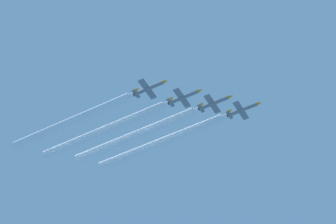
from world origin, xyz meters
name	(u,v)px	position (x,y,z in m)	size (l,w,h in m)	color
jet_lead	(243,109)	(-11.92, 10.48, 166.86)	(8.62, 12.56, 3.02)	slate
jet_second_echelon	(215,103)	(-4.47, 3.74, 166.40)	(8.62, 12.56, 3.02)	slate
jet_third_echelon	(184,97)	(3.82, -2.97, 164.65)	(8.62, 12.56, 3.02)	slate
jet_fourth_echelon	(150,88)	(12.63, -10.53, 164.19)	(8.62, 12.56, 3.02)	slate
smoke_trail_lead	(162,142)	(-11.92, -20.03, 166.83)	(2.72, 49.56, 2.72)	white
smoke_trail_second_echelon	(136,135)	(-4.47, -25.88, 166.37)	(2.72, 47.79, 2.72)	white
smoke_trail_third_echelon	(104,130)	(3.82, -32.92, 164.62)	(2.72, 48.44, 2.72)	white
smoke_trail_fourth_echelon	(73,121)	(12.63, -39.57, 164.16)	(2.72, 46.61, 2.72)	white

